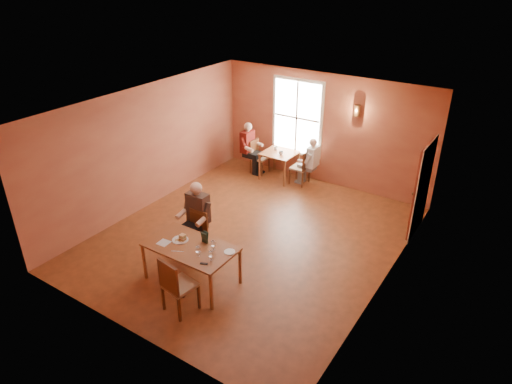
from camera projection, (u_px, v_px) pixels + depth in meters
The scene contains 30 objects.
ground at pixel (251, 237), 10.20m from camera, with size 6.00×7.00×0.01m, color brown.
wall_back at pixel (324, 130), 12.11m from camera, with size 6.00×0.04×3.00m, color brown.
wall_front at pixel (122, 259), 6.91m from camera, with size 6.00×0.04×3.00m, color brown.
wall_left at pixel (147, 147), 10.97m from camera, with size 0.04×7.00×3.00m, color brown.
wall_right at pixel (392, 216), 8.05m from camera, with size 0.04×7.00×3.00m, color brown.
ceiling at pixel (250, 107), 8.82m from camera, with size 6.00×7.00×0.04m, color white.
window at pixel (297, 118), 12.38m from camera, with size 1.36×0.10×1.96m, color white.
door at pixel (420, 189), 9.99m from camera, with size 0.12×1.04×2.10m, color maroon.
wall_sconce at pixel (357, 110), 11.28m from camera, with size 0.16×0.16×0.28m, color brown.
main_table at pixel (192, 263), 8.65m from camera, with size 1.70×0.96×0.80m, color brown, non-canonical shape.
chair_diner_main at pixel (193, 236), 9.33m from camera, with size 0.44×0.44×1.00m, color brown, non-canonical shape.
diner_main at pixel (192, 226), 9.19m from camera, with size 0.60×0.60×1.51m, color black, non-canonical shape.
chair_empty at pixel (180, 284), 7.86m from camera, with size 0.49×0.49×1.10m, color #4B280F, non-canonical shape.
plate_food at pixel (180, 239), 8.62m from camera, with size 0.31×0.31×0.04m, color white.
sandwich at pixel (183, 238), 8.58m from camera, with size 0.10×0.10×0.12m, color tan.
goblet_a at pixel (213, 245), 8.31m from camera, with size 0.08×0.08×0.21m, color white, non-canonical shape.
goblet_b at pixel (211, 255), 8.02m from camera, with size 0.08×0.08×0.20m, color white, non-canonical shape.
goblet_c at pixel (198, 251), 8.13m from camera, with size 0.09×0.09×0.21m, color silver, non-canonical shape.
menu_stand at pixel (205, 237), 8.52m from camera, with size 0.14×0.07×0.23m, color black.
knife at pixel (178, 251), 8.30m from camera, with size 0.23×0.02×0.00m, color silver.
napkin at pixel (164, 243), 8.55m from camera, with size 0.21×0.21×0.01m, color silver.
side_plate at pixel (230, 252), 8.28m from camera, with size 0.20×0.20×0.02m, color silver.
sunglasses at pixel (204, 264), 7.96m from camera, with size 0.14×0.04×0.02m, color black.
second_table at pixel (279, 165), 12.78m from camera, with size 0.88×0.88×0.77m, color brown, non-canonical shape.
chair_diner_white at pixel (300, 167), 12.42m from camera, with size 0.44×0.44×0.99m, color #452C18, non-canonical shape.
diner_white at pixel (301, 162), 12.33m from camera, with size 0.52×0.52×1.30m, color silver, non-canonical shape.
chair_diner_maroon at pixel (260, 157), 13.06m from camera, with size 0.43×0.43×0.97m, color #553418, non-canonical shape.
diner_maroon at pixel (259, 149), 12.97m from camera, with size 0.57×0.57×1.43m, color maroon, non-canonical shape.
cup_a at pixel (281, 153), 12.43m from camera, with size 0.13×0.13×0.10m, color white.
cup_b at pixel (276, 148), 12.74m from camera, with size 0.11×0.11×0.10m, color white.
Camera 1 is at (4.81, -7.14, 5.56)m, focal length 32.00 mm.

